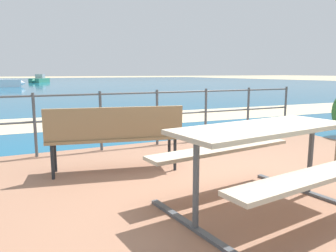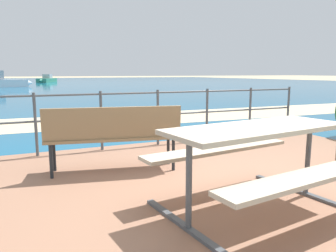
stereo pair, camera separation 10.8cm
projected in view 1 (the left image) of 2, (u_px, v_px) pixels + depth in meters
The scene contains 8 objects.
ground_plane at pixel (242, 193), 3.55m from camera, with size 240.00×240.00×0.00m, color tan.
patio_paving at pixel (242, 190), 3.55m from camera, with size 6.40×5.20×0.06m, color #996B51.
sea_water at pixel (36, 83), 39.29m from camera, with size 90.00×90.00×0.01m, color #145B84.
beach_strip at pixel (106, 120), 8.91m from camera, with size 54.00×2.53×0.01m, color beige.
picnic_table at pixel (262, 147), 2.87m from camera, with size 1.86×1.51×0.78m.
park_bench at pixel (115, 133), 3.98m from camera, with size 1.70×0.72×0.84m.
railing_fence at pixel (157, 111), 5.57m from camera, with size 5.94×0.04×0.96m.
boat_near at pixel (39, 80), 44.17m from camera, with size 2.95×4.73×1.09m.
Camera 1 is at (-2.18, -2.72, 1.30)m, focal length 34.52 mm.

